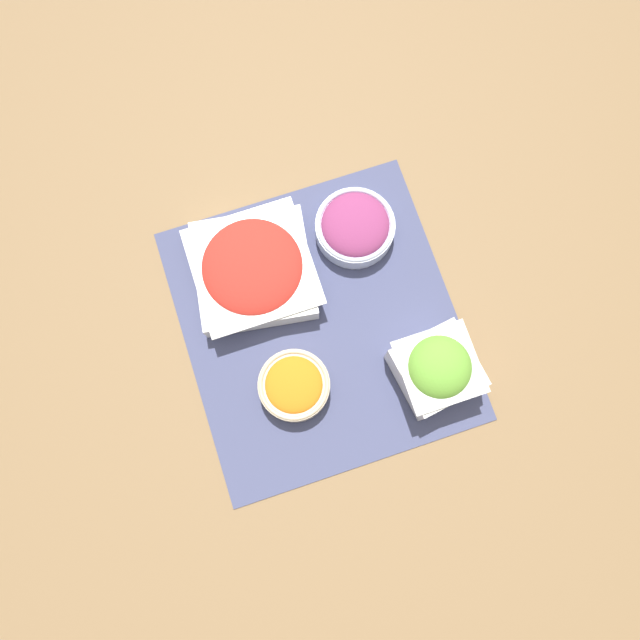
{
  "coord_description": "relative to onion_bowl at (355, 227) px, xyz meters",
  "views": [
    {
      "loc": [
        -0.07,
        -0.2,
        1.01
      ],
      "look_at": [
        0.0,
        0.0,
        0.03
      ],
      "focal_mm": 35.0,
      "sensor_mm": 36.0,
      "label": 1
    }
  ],
  "objects": [
    {
      "name": "ground_plane",
      "position": [
        -0.11,
        -0.13,
        -0.03
      ],
      "size": [
        3.0,
        3.0,
        0.0
      ],
      "primitive_type": "plane",
      "color": "olive"
    },
    {
      "name": "placemat",
      "position": [
        -0.11,
        -0.13,
        -0.03
      ],
      "size": [
        0.44,
        0.48,
        0.0
      ],
      "color": "#474C70",
      "rests_on": "ground_plane"
    },
    {
      "name": "onion_bowl",
      "position": [
        0.0,
        0.0,
        0.0
      ],
      "size": [
        0.13,
        0.13,
        0.05
      ],
      "color": "silver",
      "rests_on": "placemat"
    },
    {
      "name": "carrot_bowl",
      "position": [
        -0.18,
        -0.22,
        -0.0
      ],
      "size": [
        0.11,
        0.11,
        0.05
      ],
      "color": "beige",
      "rests_on": "placemat"
    },
    {
      "name": "lettuce_bowl",
      "position": [
        0.04,
        -0.27,
        0.02
      ],
      "size": [
        0.13,
        0.13,
        0.09
      ],
      "color": "white",
      "rests_on": "placemat"
    },
    {
      "name": "tomato_bowl",
      "position": [
        -0.18,
        -0.02,
        0.01
      ],
      "size": [
        0.21,
        0.21,
        0.07
      ],
      "color": "white",
      "rests_on": "placemat"
    }
  ]
}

